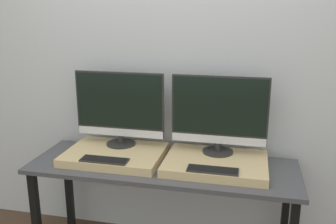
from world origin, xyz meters
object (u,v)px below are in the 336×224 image
object	(u,v)px
monitor_left	(120,107)
keyboard_right	(213,170)
monitor_right	(219,113)
keyboard_left	(104,160)

from	to	relation	value
monitor_left	keyboard_right	distance (m)	0.83
monitor_left	monitor_right	distance (m)	0.72
keyboard_left	keyboard_right	xyz separation A→B (m)	(0.72, 0.00, 0.00)
monitor_left	keyboard_right	size ratio (longest dim) A/B	2.06
monitor_right	monitor_left	bearing A→B (deg)	180.00
monitor_right	keyboard_right	xyz separation A→B (m)	(-0.00, -0.32, -0.28)
keyboard_left	monitor_right	xyz separation A→B (m)	(0.72, 0.32, 0.28)
monitor_right	keyboard_right	size ratio (longest dim) A/B	2.06
keyboard_left	monitor_right	size ratio (longest dim) A/B	0.49
monitor_right	keyboard_left	bearing A→B (deg)	-155.88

